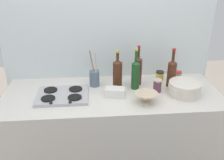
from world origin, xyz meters
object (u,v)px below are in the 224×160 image
(wine_bottle_leftmost, at_px, (172,73))
(butter_dish, at_px, (115,92))
(utensil_crock, at_px, (94,78))
(condiment_jar_front, at_px, (157,85))
(wine_bottle_mid_left, at_px, (135,74))
(wine_bottle_rightmost, at_px, (138,70))
(mixing_bowl, at_px, (146,97))
(condiment_jar_rear, at_px, (160,76))
(condiment_jar_spare, at_px, (178,75))
(plate_stack, at_px, (184,88))
(stovetop_hob, at_px, (62,95))
(wine_bottle_mid_right, at_px, (117,73))

(wine_bottle_leftmost, height_order, butter_dish, wine_bottle_leftmost)
(utensil_crock, relative_size, condiment_jar_front, 2.98)
(wine_bottle_leftmost, height_order, wine_bottle_mid_left, wine_bottle_mid_left)
(wine_bottle_leftmost, xyz_separation_m, wine_bottle_rightmost, (-0.28, 0.07, 0.00))
(mixing_bowl, height_order, condiment_jar_rear, condiment_jar_rear)
(mixing_bowl, height_order, condiment_jar_spare, mixing_bowl)
(plate_stack, bearing_deg, mixing_bowl, -162.00)
(wine_bottle_mid_left, distance_m, wine_bottle_rightmost, 0.09)
(condiment_jar_rear, bearing_deg, wine_bottle_leftmost, -64.15)
(condiment_jar_front, bearing_deg, plate_stack, -18.36)
(wine_bottle_rightmost, distance_m, mixing_bowl, 0.35)
(plate_stack, relative_size, wine_bottle_leftmost, 0.78)
(wine_bottle_leftmost, relative_size, utensil_crock, 1.05)
(stovetop_hob, relative_size, wine_bottle_mid_right, 1.23)
(wine_bottle_mid_right, relative_size, condiment_jar_rear, 3.93)
(stovetop_hob, xyz_separation_m, utensil_crock, (0.26, 0.18, 0.06))
(wine_bottle_leftmost, height_order, wine_bottle_rightmost, wine_bottle_rightmost)
(wine_bottle_rightmost, height_order, mixing_bowl, wine_bottle_rightmost)
(stovetop_hob, relative_size, butter_dish, 2.57)
(wine_bottle_mid_right, height_order, mixing_bowl, wine_bottle_mid_right)
(utensil_crock, distance_m, condiment_jar_rear, 0.60)
(plate_stack, bearing_deg, wine_bottle_mid_right, 161.78)
(wine_bottle_mid_right, distance_m, condiment_jar_front, 0.35)
(stovetop_hob, height_order, condiment_jar_spare, condiment_jar_spare)
(wine_bottle_leftmost, bearing_deg, condiment_jar_front, -147.43)
(plate_stack, xyz_separation_m, wine_bottle_mid_right, (-0.53, 0.17, 0.08))
(utensil_crock, bearing_deg, wine_bottle_mid_right, -14.07)
(wine_bottle_leftmost, distance_m, wine_bottle_mid_right, 0.47)
(condiment_jar_spare, bearing_deg, wine_bottle_mid_right, -168.58)
(condiment_jar_spare, bearing_deg, stovetop_hob, -166.29)
(mixing_bowl, xyz_separation_m, condiment_jar_rear, (0.21, 0.40, -0.00))
(wine_bottle_leftmost, height_order, wine_bottle_mid_right, wine_bottle_leftmost)
(mixing_bowl, relative_size, condiment_jar_spare, 2.23)
(wine_bottle_mid_left, height_order, condiment_jar_front, wine_bottle_mid_left)
(plate_stack, xyz_separation_m, wine_bottle_mid_left, (-0.38, 0.14, 0.08))
(plate_stack, height_order, utensil_crock, utensil_crock)
(stovetop_hob, bearing_deg, mixing_bowl, -12.86)
(butter_dish, relative_size, condiment_jar_spare, 2.01)
(mixing_bowl, distance_m, butter_dish, 0.26)
(wine_bottle_mid_left, xyz_separation_m, wine_bottle_rightmost, (0.04, 0.09, -0.00))
(wine_bottle_rightmost, height_order, condiment_jar_front, wine_bottle_rightmost)
(wine_bottle_mid_right, distance_m, wine_bottle_rightmost, 0.19)
(stovetop_hob, xyz_separation_m, condiment_jar_spare, (1.03, 0.25, 0.03))
(condiment_jar_front, xyz_separation_m, condiment_jar_rear, (0.08, 0.22, -0.01))
(plate_stack, xyz_separation_m, wine_bottle_rightmost, (-0.35, 0.23, 0.08))
(stovetop_hob, xyz_separation_m, wine_bottle_rightmost, (0.64, 0.19, 0.12))
(wine_bottle_mid_right, xyz_separation_m, condiment_jar_spare, (0.58, 0.12, -0.09))
(utensil_crock, relative_size, condiment_jar_spare, 4.09)
(wine_bottle_mid_right, bearing_deg, utensil_crock, 165.93)
(plate_stack, height_order, condiment_jar_rear, plate_stack)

